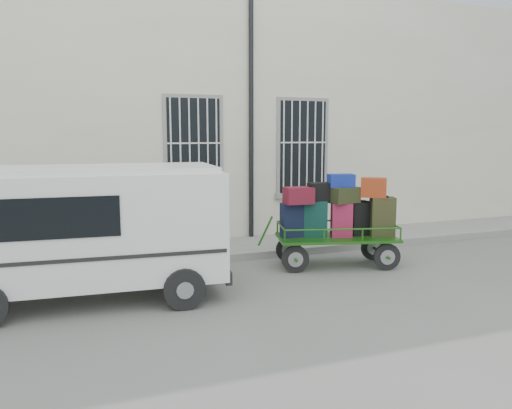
{
  "coord_description": "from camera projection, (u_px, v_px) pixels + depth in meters",
  "views": [
    {
      "loc": [
        -3.11,
        -7.98,
        2.55
      ],
      "look_at": [
        0.33,
        1.0,
        1.2
      ],
      "focal_mm": 35.0,
      "sensor_mm": 36.0,
      "label": 1
    }
  ],
  "objects": [
    {
      "name": "ground",
      "position": [
        259.0,
        280.0,
        8.83
      ],
      "size": [
        80.0,
        80.0,
        0.0
      ],
      "primitive_type": "plane",
      "color": "slate",
      "rests_on": "ground"
    },
    {
      "name": "building",
      "position": [
        185.0,
        118.0,
        13.5
      ],
      "size": [
        24.0,
        5.15,
        6.0
      ],
      "color": "beige",
      "rests_on": "ground"
    },
    {
      "name": "sidewalk",
      "position": [
        222.0,
        249.0,
        10.86
      ],
      "size": [
        24.0,
        1.7,
        0.15
      ],
      "primitive_type": "cube",
      "color": "gray",
      "rests_on": "ground"
    },
    {
      "name": "luggage_cart",
      "position": [
        338.0,
        218.0,
        9.64
      ],
      "size": [
        2.73,
        1.6,
        1.8
      ],
      "rotation": [
        0.0,
        0.0,
        -0.27
      ],
      "color": "black",
      "rests_on": "ground"
    },
    {
      "name": "van",
      "position": [
        88.0,
        225.0,
        7.62
      ],
      "size": [
        4.24,
        2.13,
        2.07
      ],
      "rotation": [
        0.0,
        0.0,
        -0.08
      ],
      "color": "white",
      "rests_on": "ground"
    }
  ]
}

